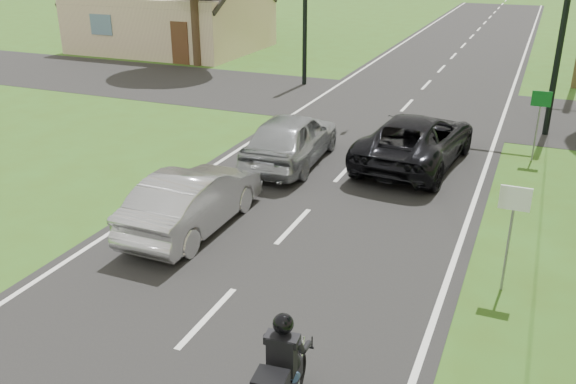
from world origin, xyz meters
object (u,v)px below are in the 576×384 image
(dark_suv, at_px, (416,140))
(silver_sedan, at_px, (194,200))
(sign_green, at_px, (540,109))
(silver_suv, at_px, (291,138))
(traffic_signal, at_px, (504,6))
(motorcycle_rider, at_px, (282,384))
(sign_white, at_px, (513,214))

(dark_suv, relative_size, silver_sedan, 1.26)
(dark_suv, bearing_deg, sign_green, -147.19)
(silver_suv, relative_size, traffic_signal, 0.71)
(motorcycle_rider, height_order, sign_white, sign_white)
(silver_sedan, distance_m, sign_white, 6.83)
(motorcycle_rider, distance_m, sign_white, 5.50)
(dark_suv, distance_m, silver_sedan, 7.29)
(silver_suv, distance_m, sign_green, 7.30)
(traffic_signal, xyz_separation_m, sign_green, (1.56, -3.02, -2.54))
(silver_suv, bearing_deg, traffic_signal, -132.69)
(sign_white, relative_size, sign_green, 1.00)
(motorcycle_rider, relative_size, sign_white, 0.97)
(dark_suv, relative_size, silver_suv, 1.18)
(motorcycle_rider, xyz_separation_m, silver_sedan, (-4.29, 4.90, 0.02))
(motorcycle_rider, relative_size, dark_suv, 0.38)
(motorcycle_rider, distance_m, sign_green, 13.13)
(motorcycle_rider, relative_size, sign_green, 0.97)
(silver_sedan, height_order, sign_green, sign_green)
(motorcycle_rider, height_order, dark_suv, motorcycle_rider)
(traffic_signal, xyz_separation_m, sign_white, (1.36, -11.02, -2.54))
(dark_suv, bearing_deg, traffic_signal, -104.07)
(motorcycle_rider, height_order, silver_suv, motorcycle_rider)
(dark_suv, height_order, sign_green, sign_green)
(motorcycle_rider, distance_m, silver_sedan, 6.52)
(dark_suv, relative_size, sign_green, 2.52)
(motorcycle_rider, bearing_deg, sign_white, 57.14)
(motorcycle_rider, bearing_deg, traffic_signal, 80.29)
(traffic_signal, bearing_deg, dark_suv, -109.36)
(dark_suv, height_order, sign_white, sign_white)
(sign_green, bearing_deg, sign_white, -91.43)
(dark_suv, height_order, traffic_signal, traffic_signal)
(silver_suv, height_order, traffic_signal, traffic_signal)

